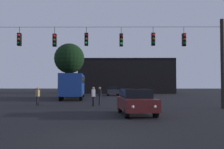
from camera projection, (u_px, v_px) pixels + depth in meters
name	position (u px, v px, depth m)	size (l,w,h in m)	color
ground_plane	(107.00, 99.00, 33.18)	(168.00, 168.00, 0.00)	black
overhead_signal_span	(103.00, 55.00, 19.95)	(18.13, 0.44, 6.71)	black
city_bus	(73.00, 84.00, 33.35)	(3.42, 11.17, 3.00)	navy
car_near_right	(136.00, 101.00, 15.72)	(2.24, 4.47, 1.52)	#511919
car_far_left	(113.00, 91.00, 42.77)	(2.10, 4.43, 1.52)	#2D2D33
pedestrian_crossing_left	(100.00, 95.00, 23.14)	(0.26, 0.38, 1.58)	black
pedestrian_crossing_center	(93.00, 95.00, 21.91)	(0.34, 0.42, 1.60)	black
pedestrian_crossing_right	(38.00, 95.00, 22.95)	(0.30, 0.40, 1.53)	black
corner_building	(126.00, 77.00, 56.83)	(18.96, 11.49, 6.92)	black
tree_left_silhouette	(69.00, 59.00, 42.67)	(4.83, 4.83, 8.38)	#2D2116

